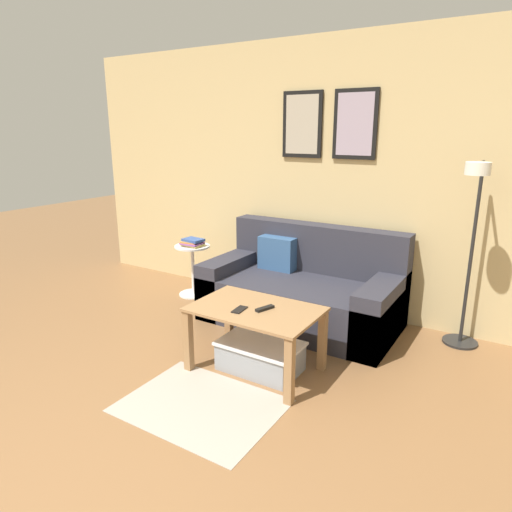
{
  "coord_description": "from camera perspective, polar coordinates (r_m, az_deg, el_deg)",
  "views": [
    {
      "loc": [
        1.84,
        -0.83,
        1.73
      ],
      "look_at": [
        0.17,
        1.85,
        0.85
      ],
      "focal_mm": 32.0,
      "sensor_mm": 36.0,
      "label": 1
    }
  ],
  "objects": [
    {
      "name": "book_stack",
      "position": [
        4.81,
        -7.94,
        1.68
      ],
      "size": [
        0.23,
        0.19,
        0.08
      ],
      "color": "#D8C666",
      "rests_on": "side_table"
    },
    {
      "name": "couch",
      "position": [
        4.24,
        5.81,
        -4.4
      ],
      "size": [
        1.74,
        0.91,
        0.86
      ],
      "color": "#2D2D38",
      "rests_on": "ground_plane"
    },
    {
      "name": "cell_phone",
      "position": [
        3.26,
        -2.07,
        -6.71
      ],
      "size": [
        0.08,
        0.15,
        0.01
      ],
      "primitive_type": "cube",
      "rotation": [
        0.0,
        0.0,
        0.1
      ],
      "color": "black",
      "rests_on": "coffee_table"
    },
    {
      "name": "storage_bin",
      "position": [
        3.46,
        0.54,
        -12.36
      ],
      "size": [
        0.6,
        0.38,
        0.22
      ],
      "color": "gray",
      "rests_on": "ground_plane"
    },
    {
      "name": "wall_back",
      "position": [
        4.48,
        7.51,
        9.71
      ],
      "size": [
        5.6,
        0.09,
        2.55
      ],
      "color": "tan",
      "rests_on": "ground_plane"
    },
    {
      "name": "floor_lamp",
      "position": [
        3.83,
        25.27,
        1.65
      ],
      "size": [
        0.28,
        0.53,
        1.51
      ],
      "color": "black",
      "rests_on": "ground_plane"
    },
    {
      "name": "side_table",
      "position": [
        4.91,
        -7.9,
        -1.17
      ],
      "size": [
        0.37,
        0.37,
        0.55
      ],
      "color": "white",
      "rests_on": "ground_plane"
    },
    {
      "name": "remote_control",
      "position": [
        3.27,
        1.11,
        -6.57
      ],
      "size": [
        0.09,
        0.15,
        0.02
      ],
      "primitive_type": "cube",
      "rotation": [
        0.0,
        0.0,
        -0.34
      ],
      "color": "black",
      "rests_on": "coffee_table"
    },
    {
      "name": "area_rug",
      "position": [
        3.13,
        -6.87,
        -18.05
      ],
      "size": [
        1.0,
        0.76,
        0.01
      ],
      "primitive_type": "cube",
      "color": "#A39989",
      "rests_on": "ground_plane"
    },
    {
      "name": "coffee_table",
      "position": [
        3.34,
        -0.08,
        -8.05
      ],
      "size": [
        0.91,
        0.6,
        0.49
      ],
      "color": "#997047",
      "rests_on": "ground_plane"
    }
  ]
}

